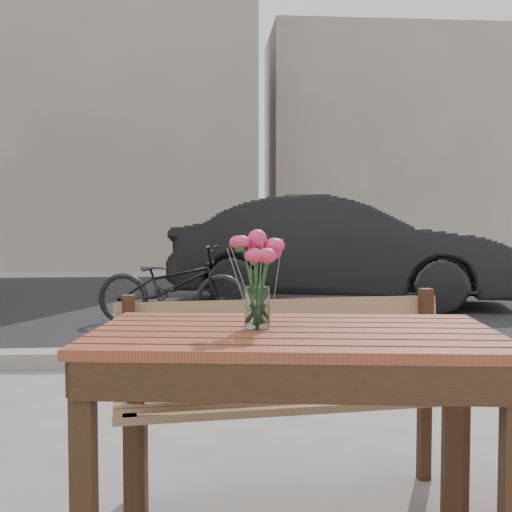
# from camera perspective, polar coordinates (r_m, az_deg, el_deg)

# --- Properties ---
(street) EXTENTS (30.00, 8.12, 0.12)m
(street) POSITION_cam_1_polar(r_m,az_deg,el_deg) (7.02, -2.85, -5.64)
(street) COLOR black
(street) RESTS_ON ground
(backdrop_buildings) EXTENTS (15.50, 4.00, 8.00)m
(backdrop_buildings) POSITION_cam_1_polar(r_m,az_deg,el_deg) (16.47, -3.25, 11.79)
(backdrop_buildings) COLOR gray
(backdrop_buildings) RESTS_ON ground
(main_table) EXTENTS (1.31, 0.87, 0.76)m
(main_table) POSITION_cam_1_polar(r_m,az_deg,el_deg) (2.01, 3.41, -10.05)
(main_table) COLOR maroon
(main_table) RESTS_ON ground
(main_bench) EXTENTS (1.37, 0.55, 0.83)m
(main_bench) POSITION_cam_1_polar(r_m,az_deg,el_deg) (2.54, 2.90, -10.26)
(main_bench) COLOR #A27B53
(main_bench) RESTS_ON ground
(main_vase) EXTENTS (0.17, 0.17, 0.31)m
(main_vase) POSITION_cam_1_polar(r_m,az_deg,el_deg) (1.98, 0.11, -0.99)
(main_vase) COLOR white
(main_vase) RESTS_ON main_table
(parked_car) EXTENTS (4.57, 2.54, 1.43)m
(parked_car) POSITION_cam_1_polar(r_m,az_deg,el_deg) (8.56, 7.47, 0.48)
(parked_car) COLOR black
(parked_car) RESTS_ON ground
(bicycle) EXTENTS (1.70, 0.91, 0.85)m
(bicycle) POSITION_cam_1_polar(r_m,az_deg,el_deg) (6.82, -7.49, -2.58)
(bicycle) COLOR black
(bicycle) RESTS_ON ground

